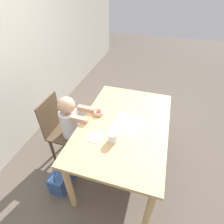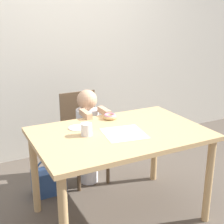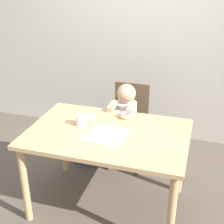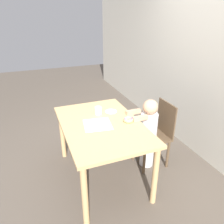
# 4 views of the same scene
# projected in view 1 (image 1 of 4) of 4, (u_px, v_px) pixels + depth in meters

# --- Properties ---
(ground_plane) EXTENTS (12.00, 12.00, 0.00)m
(ground_plane) POSITION_uv_depth(u_px,v_px,m) (122.00, 167.00, 2.22)
(ground_plane) COLOR brown
(dining_table) EXTENTS (1.30, 0.86, 0.74)m
(dining_table) POSITION_uv_depth(u_px,v_px,m) (124.00, 130.00, 1.81)
(dining_table) COLOR tan
(dining_table) RESTS_ON ground_plane
(chair) EXTENTS (0.37, 0.41, 0.86)m
(chair) POSITION_uv_depth(u_px,v_px,m) (63.00, 130.00, 2.11)
(chair) COLOR brown
(chair) RESTS_ON ground_plane
(child_figure) EXTENTS (0.23, 0.38, 0.94)m
(child_figure) POSITION_uv_depth(u_px,v_px,m) (72.00, 129.00, 2.04)
(child_figure) COLOR white
(child_figure) RESTS_ON ground_plane
(donut) EXTENTS (0.12, 0.12, 0.04)m
(donut) POSITION_uv_depth(u_px,v_px,m) (98.00, 112.00, 1.85)
(donut) COLOR #DBB270
(donut) RESTS_ON dining_table
(napkin) EXTENTS (0.34, 0.34, 0.00)m
(napkin) POSITION_uv_depth(u_px,v_px,m) (129.00, 124.00, 1.75)
(napkin) COLOR white
(napkin) RESTS_ON dining_table
(handbag) EXTENTS (0.29, 0.17, 0.35)m
(handbag) POSITION_uv_depth(u_px,v_px,m) (62.00, 178.00, 1.96)
(handbag) COLOR #2D4C84
(handbag) RESTS_ON ground_plane
(cup) EXTENTS (0.08, 0.08, 0.09)m
(cup) POSITION_uv_depth(u_px,v_px,m) (113.00, 137.00, 1.54)
(cup) COLOR white
(cup) RESTS_ON dining_table
(plate) EXTENTS (0.15, 0.15, 0.01)m
(plate) POSITION_uv_depth(u_px,v_px,m) (95.00, 137.00, 1.61)
(plate) COLOR silver
(plate) RESTS_ON dining_table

